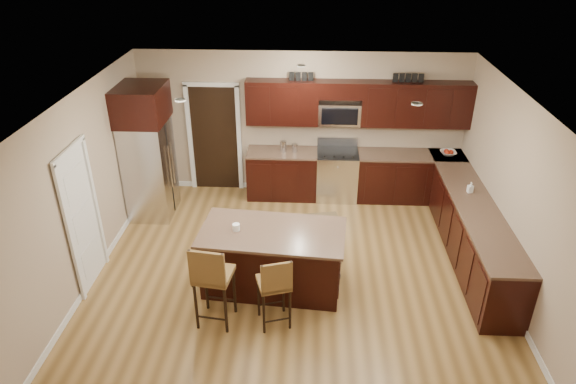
# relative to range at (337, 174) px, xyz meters

# --- Properties ---
(floor) EXTENTS (6.00, 6.00, 0.00)m
(floor) POSITION_rel_range_xyz_m (-0.68, -2.45, -0.47)
(floor) COLOR olive
(floor) RESTS_ON ground
(ceiling) EXTENTS (6.00, 6.00, 0.00)m
(ceiling) POSITION_rel_range_xyz_m (-0.68, -2.45, 2.23)
(ceiling) COLOR silver
(ceiling) RESTS_ON wall_back
(wall_back) EXTENTS (6.00, 0.00, 6.00)m
(wall_back) POSITION_rel_range_xyz_m (-0.68, 0.30, 0.88)
(wall_back) COLOR tan
(wall_back) RESTS_ON floor
(wall_left) EXTENTS (0.00, 5.50, 5.50)m
(wall_left) POSITION_rel_range_xyz_m (-3.68, -2.45, 0.88)
(wall_left) COLOR tan
(wall_left) RESTS_ON floor
(wall_right) EXTENTS (0.00, 5.50, 5.50)m
(wall_right) POSITION_rel_range_xyz_m (2.32, -2.45, 0.88)
(wall_right) COLOR tan
(wall_right) RESTS_ON floor
(base_cabinets) EXTENTS (4.02, 3.96, 0.92)m
(base_cabinets) POSITION_rel_range_xyz_m (1.22, -1.01, -0.01)
(base_cabinets) COLOR black
(base_cabinets) RESTS_ON floor
(upper_cabinets) EXTENTS (4.00, 0.33, 0.80)m
(upper_cabinets) POSITION_rel_range_xyz_m (0.36, 0.13, 1.37)
(upper_cabinets) COLOR black
(upper_cabinets) RESTS_ON wall_back
(range) EXTENTS (0.76, 0.64, 1.11)m
(range) POSITION_rel_range_xyz_m (0.00, 0.00, 0.00)
(range) COLOR silver
(range) RESTS_ON floor
(microwave) EXTENTS (0.76, 0.31, 0.40)m
(microwave) POSITION_rel_range_xyz_m (0.00, 0.15, 1.15)
(microwave) COLOR silver
(microwave) RESTS_ON upper_cabinets
(doorway) EXTENTS (0.85, 0.03, 2.06)m
(doorway) POSITION_rel_range_xyz_m (-2.33, 0.28, 0.56)
(doorway) COLOR black
(doorway) RESTS_ON floor
(pantry_door) EXTENTS (0.03, 0.80, 2.04)m
(pantry_door) POSITION_rel_range_xyz_m (-3.66, -2.75, 0.55)
(pantry_door) COLOR white
(pantry_door) RESTS_ON floor
(letter_decor) EXTENTS (2.20, 0.03, 0.15)m
(letter_decor) POSITION_rel_range_xyz_m (0.22, 0.13, 1.82)
(letter_decor) COLOR black
(letter_decor) RESTS_ON upper_cabinets
(island) EXTENTS (2.09, 1.23, 0.92)m
(island) POSITION_rel_range_xyz_m (-1.00, -2.75, -0.04)
(island) COLOR black
(island) RESTS_ON floor
(stool_left) EXTENTS (0.52, 0.52, 1.23)m
(stool_left) POSITION_rel_range_xyz_m (-1.70, -3.60, 0.29)
(stool_left) COLOR brown
(stool_left) RESTS_ON floor
(stool_mid) EXTENTS (0.50, 0.50, 1.06)m
(stool_mid) POSITION_rel_range_xyz_m (-0.91, -3.59, 0.19)
(stool_mid) COLOR brown
(stool_mid) RESTS_ON floor
(refrigerator) EXTENTS (0.79, 0.93, 2.35)m
(refrigerator) POSITION_rel_range_xyz_m (-3.30, -0.76, 0.74)
(refrigerator) COLOR silver
(refrigerator) RESTS_ON floor
(floor_mat) EXTENTS (0.91, 0.70, 0.01)m
(floor_mat) POSITION_rel_range_xyz_m (-0.37, -0.95, -0.47)
(floor_mat) COLOR brown
(floor_mat) RESTS_ON floor
(fruit_bowl) EXTENTS (0.29, 0.29, 0.07)m
(fruit_bowl) POSITION_rel_range_xyz_m (2.01, -0.00, 0.48)
(fruit_bowl) COLOR silver
(fruit_bowl) RESTS_ON base_cabinets
(soap_bottle) EXTENTS (0.09, 0.09, 0.17)m
(soap_bottle) POSITION_rel_range_xyz_m (2.02, -1.46, 0.53)
(soap_bottle) COLOR #B2B2B2
(soap_bottle) RESTS_ON base_cabinets
(canister_tall) EXTENTS (0.12, 0.12, 0.20)m
(canister_tall) POSITION_rel_range_xyz_m (-1.01, -0.00, 0.55)
(canister_tall) COLOR silver
(canister_tall) RESTS_ON base_cabinets
(canister_short) EXTENTS (0.11, 0.11, 0.16)m
(canister_short) POSITION_rel_range_xyz_m (-0.80, -0.00, 0.53)
(canister_short) COLOR silver
(canister_short) RESTS_ON base_cabinets
(island_jar) EXTENTS (0.10, 0.10, 0.10)m
(island_jar) POSITION_rel_range_xyz_m (-1.50, -2.75, 0.50)
(island_jar) COLOR white
(island_jar) RESTS_ON island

